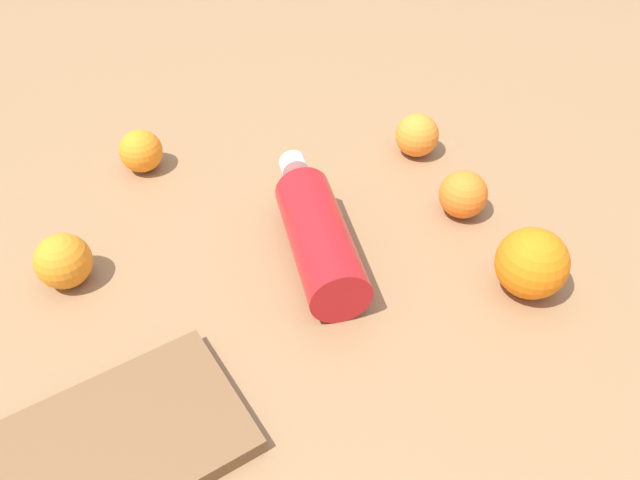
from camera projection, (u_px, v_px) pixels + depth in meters
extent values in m
plane|color=olive|center=(369.00, 276.00, 0.76)|extent=(2.40, 2.40, 0.00)
cylinder|color=red|center=(320.00, 240.00, 0.75)|extent=(0.09, 0.20, 0.07)
cone|color=red|center=(299.00, 181.00, 0.84)|extent=(0.08, 0.05, 0.07)
cylinder|color=white|center=(294.00, 166.00, 0.86)|extent=(0.04, 0.03, 0.04)
sphere|color=orange|center=(463.00, 194.00, 0.82)|extent=(0.06, 0.06, 0.06)
sphere|color=orange|center=(532.00, 263.00, 0.72)|extent=(0.08, 0.08, 0.08)
sphere|color=orange|center=(63.00, 261.00, 0.73)|extent=(0.07, 0.07, 0.07)
sphere|color=orange|center=(417.00, 135.00, 0.92)|extent=(0.06, 0.06, 0.06)
sphere|color=orange|center=(141.00, 151.00, 0.90)|extent=(0.06, 0.06, 0.06)
cube|color=brown|center=(85.00, 460.00, 0.58)|extent=(0.32, 0.22, 0.02)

